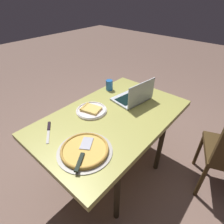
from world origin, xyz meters
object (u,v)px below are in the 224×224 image
laptop (134,97)px  pizza_tray (85,150)px  pizza_plate (91,110)px  dining_table (112,121)px  table_knife (49,130)px  drink_cup (109,85)px

laptop → pizza_tray: bearing=10.0°
laptop → pizza_plate: size_ratio=1.36×
dining_table → table_knife: table_knife is taller
pizza_plate → pizza_tray: bearing=41.0°
drink_cup → dining_table: bearing=44.9°
laptop → pizza_plate: laptop is taller
dining_table → table_knife: (0.45, -0.24, 0.07)m
dining_table → laptop: bearing=-179.3°
laptop → pizza_tray: (0.72, 0.13, -0.03)m
laptop → pizza_plate: bearing=-24.5°
pizza_tray → table_knife: 0.36m
dining_table → pizza_tray: pizza_tray is taller
pizza_plate → table_knife: (0.38, -0.06, -0.01)m
dining_table → pizza_tray: size_ratio=3.60×
pizza_tray → table_knife: bearing=-84.4°
laptop → drink_cup: laptop is taller
pizza_tray → dining_table: bearing=-163.5°
laptop → table_knife: laptop is taller
laptop → drink_cup: 0.32m
pizza_tray → pizza_plate: bearing=-139.0°
laptop → table_knife: 0.79m
dining_table → drink_cup: size_ratio=12.55×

